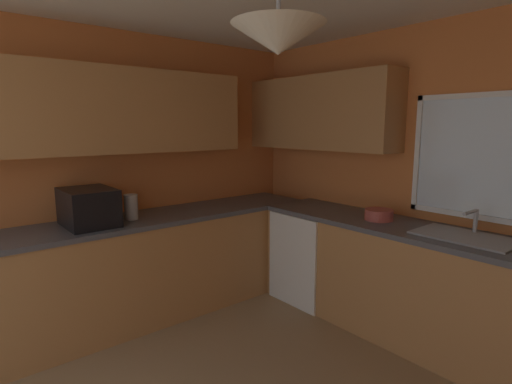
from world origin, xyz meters
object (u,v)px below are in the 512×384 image
Objects in this scene: dishwasher at (313,255)px; sink_assembly at (465,236)px; microwave at (88,207)px; bowl at (379,215)px; kettle at (131,207)px.

sink_assembly is (1.38, 0.04, 0.49)m from dishwasher.
dishwasher is 1.47m from sink_assembly.
microwave reaches higher than bowl.
sink_assembly is at bearing 1.49° from dishwasher.
sink_assembly reaches higher than bowl.
sink_assembly is at bearing 43.14° from microwave.
bowl is at bearing 49.76° from kettle.
bowl is (1.33, 1.57, -0.06)m from kettle.
dishwasher is at bearing 70.66° from microwave.
dishwasher is 1.32× the size of sink_assembly.
microwave is 2.81m from sink_assembly.
dishwasher is 4.08× the size of kettle.
bowl is (0.69, 0.03, 0.52)m from dishwasher.
microwave reaches higher than kettle.
kettle is at bearing -112.51° from dishwasher.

